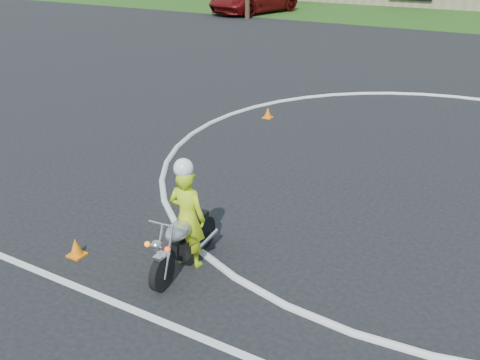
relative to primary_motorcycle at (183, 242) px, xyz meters
The scene contains 3 objects.
ground 3.91m from the primary_motorcycle, 47.02° to the left, with size 120.00×120.00×0.00m, color black.
primary_motorcycle is the anchor object (origin of this frame).
rider_primary_grp 0.40m from the primary_motorcycle, 92.57° to the left, with size 0.59×0.42×1.71m.
Camera 1 is at (1.41, -8.20, 4.44)m, focal length 40.00 mm.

